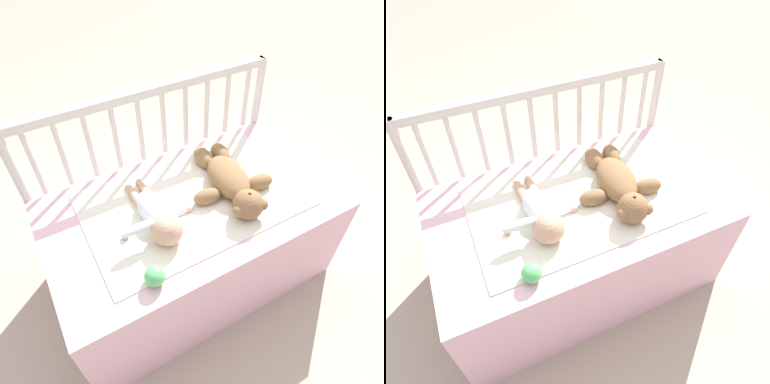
{
  "view_description": "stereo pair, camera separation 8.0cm",
  "coord_description": "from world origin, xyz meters",
  "views": [
    {
      "loc": [
        -0.45,
        -0.8,
        1.48
      ],
      "look_at": [
        0.0,
        0.0,
        0.55
      ],
      "focal_mm": 32.0,
      "sensor_mm": 36.0,
      "label": 1
    },
    {
      "loc": [
        -0.38,
        -0.83,
        1.48
      ],
      "look_at": [
        0.0,
        0.0,
        0.55
      ],
      "focal_mm": 32.0,
      "sensor_mm": 36.0,
      "label": 2
    }
  ],
  "objects": [
    {
      "name": "baby",
      "position": [
        -0.17,
        -0.03,
        0.54
      ],
      "size": [
        0.31,
        0.38,
        0.12
      ],
      "color": "white",
      "rests_on": "crib_mattress"
    },
    {
      "name": "ground_plane",
      "position": [
        0.0,
        0.0,
        0.0
      ],
      "size": [
        12.0,
        12.0,
        0.0
      ],
      "primitive_type": "plane",
      "color": "tan"
    },
    {
      "name": "teddy_bear",
      "position": [
        0.17,
        -0.01,
        0.54
      ],
      "size": [
        0.35,
        0.47,
        0.12
      ],
      "color": "olive",
      "rests_on": "crib_mattress"
    },
    {
      "name": "crib_rail",
      "position": [
        0.0,
        0.35,
        0.58
      ],
      "size": [
        1.16,
        0.04,
        0.82
      ],
      "color": "beige",
      "rests_on": "ground_plane"
    },
    {
      "name": "blanket",
      "position": [
        0.01,
        0.02,
        0.49
      ],
      "size": [
        0.86,
        0.53,
        0.01
      ],
      "color": "silver",
      "rests_on": "crib_mattress"
    },
    {
      "name": "crib_mattress",
      "position": [
        0.0,
        0.0,
        0.24
      ],
      "size": [
        1.16,
        0.65,
        0.49
      ],
      "color": "#EDB7C6",
      "rests_on": "ground_plane"
    },
    {
      "name": "toy_ball",
      "position": [
        -0.28,
        -0.24,
        0.52
      ],
      "size": [
        0.07,
        0.07,
        0.07
      ],
      "color": "#59BF66",
      "rests_on": "crib_mattress"
    }
  ]
}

